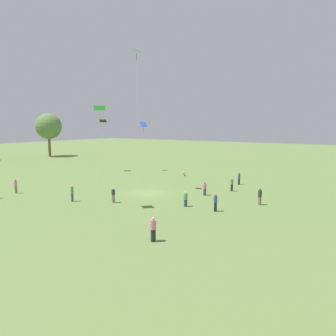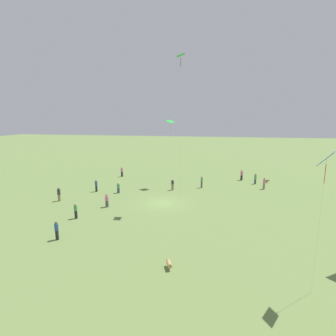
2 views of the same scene
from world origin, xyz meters
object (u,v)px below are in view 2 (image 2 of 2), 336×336
at_px(person_8, 57,230).
at_px(dog_1, 267,181).
at_px(person_5, 59,194).
at_px(person_7, 96,186).
at_px(person_9, 173,185).
at_px(kite_3, 326,161).
at_px(person_6, 122,172).
at_px(person_4, 107,201).
at_px(person_3, 76,211).
at_px(kite_0, 170,123).
at_px(kite_1, 181,64).
at_px(dog_0, 169,263).
at_px(person_11, 242,175).
at_px(person_0, 264,183).
at_px(person_2, 255,179).
at_px(person_1, 202,182).
at_px(person_10, 118,188).

bearing_deg(person_8, dog_1, 66.72).
distance_m(person_5, person_7, 5.87).
xyz_separation_m(person_9, kite_3, (22.02, 12.76, 7.66)).
bearing_deg(person_6, person_4, 91.20).
bearing_deg(person_6, person_7, 75.91).
relative_size(person_3, kite_0, 0.17).
distance_m(kite_1, dog_0, 21.78).
bearing_deg(person_11, person_8, 30.67).
height_order(person_0, person_6, person_6).
relative_size(person_0, dog_1, 2.46).
bearing_deg(person_2, person_1, -66.65).
height_order(person_5, person_7, person_5).
bearing_deg(kite_0, person_0, 3.43).
relative_size(person_2, dog_0, 2.02).
height_order(person_2, person_8, person_8).
height_order(person_1, kite_3, kite_3).
distance_m(person_9, kite_0, 9.62).
relative_size(kite_0, kite_3, 1.15).
bearing_deg(person_5, person_10, -143.97).
height_order(person_2, dog_0, person_2).
relative_size(person_8, dog_1, 2.40).
relative_size(person_1, person_2, 1.08).
xyz_separation_m(person_7, dog_1, (-10.49, 26.27, -0.57)).
distance_m(person_9, kite_3, 26.58).
bearing_deg(dog_0, person_2, 49.42).
relative_size(person_2, kite_3, 0.19).
bearing_deg(person_2, person_3, -49.59).
height_order(person_7, kite_0, kite_0).
bearing_deg(person_7, kite_3, -148.36).
distance_m(kite_0, kite_1, 12.15).
distance_m(person_6, person_9, 13.20).
bearing_deg(dog_1, person_7, -60.37).
xyz_separation_m(person_7, person_8, (15.37, 3.54, -0.02)).
height_order(person_9, person_11, person_11).
height_order(person_7, person_9, person_7).
distance_m(person_5, person_11, 30.00).
xyz_separation_m(person_6, kite_1, (14.38, 13.01, 16.08)).
distance_m(kite_1, kite_3, 20.31).
bearing_deg(dog_1, person_4, -44.87).
distance_m(person_8, kite_3, 22.03).
height_order(person_0, person_10, person_0).
xyz_separation_m(person_3, kite_1, (-6.34, 10.63, 16.12)).
xyz_separation_m(kite_0, dog_0, (23.58, 4.13, -9.69)).
bearing_deg(person_1, person_3, -95.34).
bearing_deg(kite_3, person_6, -67.19).
relative_size(kite_1, kite_3, 1.98).
distance_m(person_3, dog_1, 31.58).
bearing_deg(person_0, person_9, 113.87).
bearing_deg(kite_1, person_10, -77.76).
relative_size(person_5, kite_1, 0.10).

